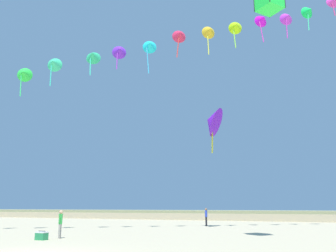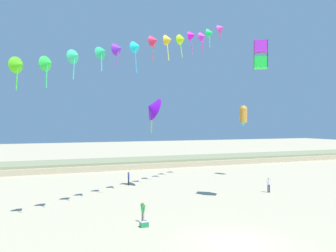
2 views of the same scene
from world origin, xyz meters
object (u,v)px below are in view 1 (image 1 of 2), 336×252
person_near_right (60,222)px  beach_cooler (42,236)px  large_kite_low_lead (212,121)px  person_mid_center (206,216)px

person_near_right → beach_cooler: bearing=-104.0°
large_kite_low_lead → beach_cooler: 16.78m
person_near_right → beach_cooler: 1.29m
large_kite_low_lead → person_near_right: bearing=-112.6°
person_mid_center → large_kite_low_lead: size_ratio=0.38×
person_near_right → large_kite_low_lead: size_ratio=0.37×
large_kite_low_lead → beach_cooler: (-5.39, -13.37, -8.59)m
person_near_right → person_mid_center: bearing=77.5°
person_near_right → large_kite_low_lead: bearing=67.4°
person_near_right → person_mid_center: 15.79m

